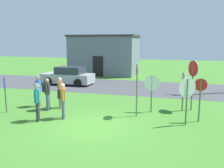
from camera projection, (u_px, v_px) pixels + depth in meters
ground_plane at (92, 127)px, 10.60m from camera, size 80.00×80.00×0.00m
street_asphalt at (136, 87)px, 19.71m from camera, size 60.00×6.40×0.01m
building_background at (104, 55)px, 27.21m from camera, size 7.22×4.29×4.26m
parked_car_on_street at (68, 76)px, 20.97m from camera, size 4.31×2.03×1.51m
stop_sign_leaning_left at (183, 84)px, 12.88m from camera, size 0.27×0.79×2.05m
stop_sign_rear_left at (137, 81)px, 11.85m from camera, size 0.22×0.68×2.59m
stop_sign_leaning_right at (200, 93)px, 11.09m from camera, size 0.60×0.08×2.01m
stop_sign_center_cluster at (193, 76)px, 12.86m from camera, size 0.48×0.74×2.66m
stop_sign_rear_right at (187, 93)px, 10.59m from camera, size 0.69×0.57×2.12m
stop_sign_far_back at (152, 87)px, 12.69m from camera, size 0.78×0.15×1.91m
person_on_left at (63, 98)px, 11.62m from camera, size 0.45×0.53×1.69m
person_in_dark_shirt at (47, 92)px, 13.08m from camera, size 0.43×0.54×1.69m
person_in_blue at (60, 91)px, 13.47m from camera, size 0.34×0.54×1.69m
person_in_teal at (37, 100)px, 11.26m from camera, size 0.36×0.52×1.74m
person_near_signs at (38, 89)px, 13.78m from camera, size 0.31×0.56×1.74m
info_panel_leftmost at (5, 88)px, 12.57m from camera, size 0.35×0.51×1.82m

